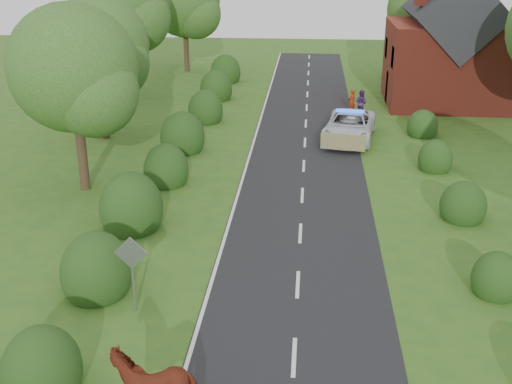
# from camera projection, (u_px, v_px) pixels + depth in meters

# --- Properties ---
(ground) EXTENTS (120.00, 120.00, 0.00)m
(ground) POSITION_uv_depth(u_px,v_px,m) (294.00, 358.00, 17.72)
(ground) COLOR #2F5E1F
(road) EXTENTS (6.00, 70.00, 0.02)m
(road) POSITION_uv_depth(u_px,v_px,m) (303.00, 173.00, 31.60)
(road) COLOR black
(road) RESTS_ON ground
(road_markings) EXTENTS (4.96, 70.00, 0.01)m
(road_markings) POSITION_uv_depth(u_px,v_px,m) (268.00, 187.00, 29.80)
(road_markings) COLOR white
(road_markings) RESTS_ON road
(hedgerow_left) EXTENTS (2.75, 50.41, 3.00)m
(hedgerow_left) POSITION_uv_depth(u_px,v_px,m) (157.00, 178.00, 28.78)
(hedgerow_left) COLOR #1D4918
(hedgerow_left) RESTS_ON ground
(hedgerow_right) EXTENTS (2.10, 45.78, 2.10)m
(hedgerow_right) POSITION_uv_depth(u_px,v_px,m) (457.00, 196.00, 27.36)
(hedgerow_right) COLOR #1D4918
(hedgerow_right) RESTS_ON ground
(tree_left_a) EXTENTS (5.74, 5.60, 8.38)m
(tree_left_a) POSITION_uv_depth(u_px,v_px,m) (78.00, 74.00, 27.49)
(tree_left_a) COLOR #332316
(tree_left_a) RESTS_ON ground
(tree_left_b) EXTENTS (5.74, 5.60, 8.07)m
(tree_left_b) POSITION_uv_depth(u_px,v_px,m) (102.00, 50.00, 35.13)
(tree_left_b) COLOR #332316
(tree_left_b) RESTS_ON ground
(tree_left_c) EXTENTS (6.97, 6.80, 10.22)m
(tree_left_c) POSITION_uv_depth(u_px,v_px,m) (124.00, 4.00, 43.92)
(tree_left_c) COLOR #332316
(tree_left_c) RESTS_ON ground
(tree_left_d) EXTENTS (6.15, 6.00, 8.89)m
(tree_left_d) POSITION_uv_depth(u_px,v_px,m) (187.00, 4.00, 53.33)
(tree_left_d) COLOR #332316
(tree_left_d) RESTS_ON ground
(tree_right_c) EXTENTS (6.15, 6.00, 8.58)m
(tree_right_c) POSITION_uv_depth(u_px,v_px,m) (429.00, 13.00, 50.04)
(tree_right_c) COLOR #332316
(tree_right_c) RESTS_ON ground
(road_sign) EXTENTS (1.06, 0.08, 2.53)m
(road_sign) POSITION_uv_depth(u_px,v_px,m) (132.00, 263.00, 19.35)
(road_sign) COLOR gray
(road_sign) RESTS_ON ground
(house) EXTENTS (8.00, 7.40, 9.17)m
(house) POSITION_uv_depth(u_px,v_px,m) (449.00, 49.00, 43.33)
(house) COLOR maroon
(house) RESTS_ON ground
(police_van) EXTENTS (3.55, 6.13, 1.74)m
(police_van) POSITION_uv_depth(u_px,v_px,m) (349.00, 126.00, 36.50)
(police_van) COLOR silver
(police_van) RESTS_ON ground
(pedestrian_red) EXTENTS (0.69, 0.68, 1.60)m
(pedestrian_red) POSITION_uv_depth(u_px,v_px,m) (352.00, 101.00, 41.98)
(pedestrian_red) COLOR #9B270F
(pedestrian_red) RESTS_ON ground
(pedestrian_purple) EXTENTS (1.04, 0.99, 1.69)m
(pedestrian_purple) POSITION_uv_depth(u_px,v_px,m) (361.00, 103.00, 41.46)
(pedestrian_purple) COLOR #43245E
(pedestrian_purple) RESTS_ON ground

